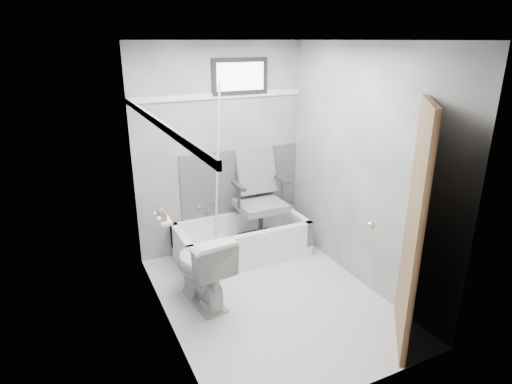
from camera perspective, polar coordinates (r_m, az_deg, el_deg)
floor at (r=4.34m, az=2.05°, el=-13.96°), size 2.60×2.60×0.00m
ceiling at (r=3.62m, az=2.54°, el=19.58°), size 2.60×2.60×0.00m
wall_back at (r=4.95m, az=-4.77°, el=5.53°), size 2.00×0.02×2.40m
wall_front at (r=2.81m, az=14.76°, el=-6.39°), size 2.00×0.02×2.40m
wall_left at (r=3.48m, az=-12.44°, el=-1.04°), size 0.02×2.60×2.40m
wall_right at (r=4.35m, az=14.03°, el=3.00°), size 0.02×2.60×2.40m
bathtub at (r=5.01m, az=-1.87°, el=-6.35°), size 1.50×0.70×0.42m
office_chair at (r=4.95m, az=0.63°, el=-0.89°), size 0.63×0.63×1.09m
toilet at (r=4.14m, az=-7.23°, el=-10.01°), size 0.51×0.79×0.73m
door at (r=3.58m, az=26.48°, el=-5.66°), size 0.78×0.78×2.00m
window at (r=4.90m, az=-2.16°, el=15.16°), size 0.66×0.04×0.40m
backerboard at (r=5.15m, az=-2.01°, el=1.49°), size 1.50×0.02×0.78m
trim_back at (r=4.83m, az=-4.93°, el=12.65°), size 2.00×0.02×0.06m
trim_left at (r=3.32m, az=-13.01°, el=9.04°), size 0.02×2.60×0.06m
pole at (r=4.73m, az=-5.17°, el=2.95°), size 0.02×0.32×1.93m
shelf at (r=3.91m, az=-12.29°, el=-3.45°), size 0.10×0.32×0.02m
soap_bottle_a at (r=3.81m, az=-12.22°, el=-3.00°), size 0.06×0.06×0.12m
soap_bottle_b at (r=3.94m, az=-12.70°, el=-2.36°), size 0.10×0.10×0.09m
faucet at (r=5.06m, az=-6.56°, el=-1.96°), size 0.26×0.10×0.16m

